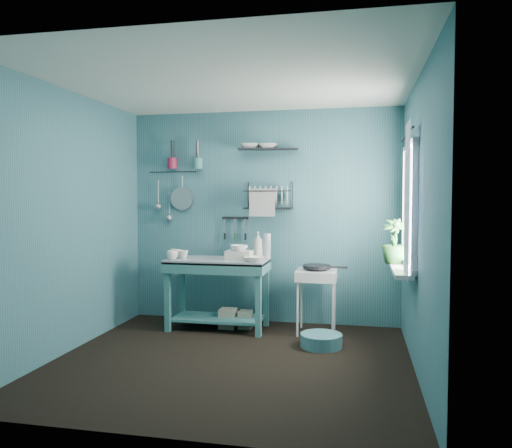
% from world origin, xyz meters
% --- Properties ---
extents(floor, '(3.20, 3.20, 0.00)m').
position_xyz_m(floor, '(0.00, 0.00, 0.00)').
color(floor, black).
rests_on(floor, ground).
extents(ceiling, '(3.20, 3.20, 0.00)m').
position_xyz_m(ceiling, '(0.00, 0.00, 2.50)').
color(ceiling, silver).
rests_on(ceiling, ground).
extents(wall_back, '(3.20, 0.00, 3.20)m').
position_xyz_m(wall_back, '(0.00, 1.50, 1.25)').
color(wall_back, '#376870').
rests_on(wall_back, ground).
extents(wall_front, '(3.20, 0.00, 3.20)m').
position_xyz_m(wall_front, '(0.00, -1.50, 1.25)').
color(wall_front, '#376870').
rests_on(wall_front, ground).
extents(wall_left, '(0.00, 3.00, 3.00)m').
position_xyz_m(wall_left, '(-1.60, 0.00, 1.25)').
color(wall_left, '#376870').
rests_on(wall_left, ground).
extents(wall_right, '(0.00, 3.00, 3.00)m').
position_xyz_m(wall_right, '(1.60, 0.00, 1.25)').
color(wall_right, '#376870').
rests_on(wall_right, ground).
extents(work_counter, '(1.19, 0.71, 0.79)m').
position_xyz_m(work_counter, '(-0.43, 1.05, 0.40)').
color(work_counter, '#387674').
rests_on(work_counter, floor).
extents(mug_left, '(0.12, 0.12, 0.10)m').
position_xyz_m(mug_left, '(-0.91, 0.89, 0.84)').
color(mug_left, white).
rests_on(mug_left, work_counter).
extents(mug_mid, '(0.14, 0.14, 0.09)m').
position_xyz_m(mug_mid, '(-0.81, 0.99, 0.84)').
color(mug_mid, white).
rests_on(mug_mid, work_counter).
extents(mug_right, '(0.17, 0.17, 0.10)m').
position_xyz_m(mug_right, '(-0.93, 1.05, 0.84)').
color(mug_right, white).
rests_on(mug_right, work_counter).
extents(wash_tub, '(0.28, 0.22, 0.10)m').
position_xyz_m(wash_tub, '(-0.18, 1.03, 0.84)').
color(wash_tub, beige).
rests_on(wash_tub, work_counter).
extents(tub_bowl, '(0.20, 0.19, 0.06)m').
position_xyz_m(tub_bowl, '(-0.18, 1.03, 0.92)').
color(tub_bowl, white).
rests_on(tub_bowl, wash_tub).
extents(soap_bottle, '(0.12, 0.12, 0.30)m').
position_xyz_m(soap_bottle, '(-0.01, 1.25, 0.94)').
color(soap_bottle, beige).
rests_on(soap_bottle, work_counter).
extents(water_bottle, '(0.09, 0.09, 0.28)m').
position_xyz_m(water_bottle, '(0.09, 1.27, 0.93)').
color(water_bottle, '#A0AAB2').
rests_on(water_bottle, work_counter).
extents(counter_bowl, '(0.22, 0.22, 0.05)m').
position_xyz_m(counter_bowl, '(0.02, 0.90, 0.82)').
color(counter_bowl, white).
rests_on(counter_bowl, work_counter).
extents(hotplate_stand, '(0.48, 0.48, 0.69)m').
position_xyz_m(hotplate_stand, '(0.67, 1.09, 0.35)').
color(hotplate_stand, silver).
rests_on(hotplate_stand, floor).
extents(frying_pan, '(0.30, 0.30, 0.03)m').
position_xyz_m(frying_pan, '(0.67, 1.09, 0.73)').
color(frying_pan, black).
rests_on(frying_pan, hotplate_stand).
extents(knife_strip, '(0.32, 0.03, 0.03)m').
position_xyz_m(knife_strip, '(-0.33, 1.47, 1.24)').
color(knife_strip, black).
rests_on(knife_strip, wall_back).
extents(dish_rack, '(0.56, 0.26, 0.32)m').
position_xyz_m(dish_rack, '(0.09, 1.37, 1.51)').
color(dish_rack, black).
rests_on(dish_rack, wall_back).
extents(upper_shelf, '(0.72, 0.30, 0.01)m').
position_xyz_m(upper_shelf, '(0.08, 1.40, 2.04)').
color(upper_shelf, black).
rests_on(upper_shelf, wall_back).
extents(shelf_bowl_left, '(0.27, 0.27, 0.06)m').
position_xyz_m(shelf_bowl_left, '(-0.14, 1.40, 2.06)').
color(shelf_bowl_left, white).
rests_on(shelf_bowl_left, upper_shelf).
extents(shelf_bowl_right, '(0.22, 0.22, 0.05)m').
position_xyz_m(shelf_bowl_right, '(0.08, 1.40, 2.03)').
color(shelf_bowl_right, white).
rests_on(shelf_bowl_right, upper_shelf).
extents(utensil_cup_magenta, '(0.11, 0.11, 0.13)m').
position_xyz_m(utensil_cup_magenta, '(-1.11, 1.42, 1.90)').
color(utensil_cup_magenta, '#9D1D3C').
rests_on(utensil_cup_magenta, wall_back).
extents(utensil_cup_teal, '(0.11, 0.11, 0.13)m').
position_xyz_m(utensil_cup_teal, '(-0.78, 1.42, 1.89)').
color(utensil_cup_teal, teal).
rests_on(utensil_cup_teal, wall_back).
extents(colander, '(0.28, 0.03, 0.28)m').
position_xyz_m(colander, '(-0.99, 1.45, 1.47)').
color(colander, '#9EA1A6').
rests_on(colander, wall_back).
extents(ladle_outer, '(0.01, 0.01, 0.30)m').
position_xyz_m(ladle_outer, '(-1.31, 1.46, 1.54)').
color(ladle_outer, '#9EA1A6').
rests_on(ladle_outer, wall_back).
extents(ladle_inner, '(0.01, 0.01, 0.30)m').
position_xyz_m(ladle_inner, '(-1.16, 1.46, 1.40)').
color(ladle_inner, '#9EA1A6').
rests_on(ladle_inner, wall_back).
extents(hook_rail, '(0.60, 0.01, 0.01)m').
position_xyz_m(hook_rail, '(-1.12, 1.47, 1.79)').
color(hook_rail, black).
rests_on(hook_rail, wall_back).
extents(window_glass, '(0.00, 1.10, 1.10)m').
position_xyz_m(window_glass, '(1.59, 0.45, 1.40)').
color(window_glass, white).
rests_on(window_glass, wall_right).
extents(windowsill, '(0.16, 0.95, 0.04)m').
position_xyz_m(windowsill, '(1.50, 0.45, 0.81)').
color(windowsill, silver).
rests_on(windowsill, wall_right).
extents(curtain, '(0.00, 1.35, 1.35)m').
position_xyz_m(curtain, '(1.52, 0.15, 1.45)').
color(curtain, white).
rests_on(curtain, wall_right).
extents(curtain_rod, '(0.02, 1.05, 0.02)m').
position_xyz_m(curtain_rod, '(1.54, 0.45, 2.05)').
color(curtain_rod, black).
rests_on(curtain_rod, wall_right).
extents(potted_plant, '(0.25, 0.25, 0.44)m').
position_xyz_m(potted_plant, '(1.46, 0.75, 1.05)').
color(potted_plant, '#29672B').
rests_on(potted_plant, windowsill).
extents(storage_tin_large, '(0.18, 0.18, 0.22)m').
position_xyz_m(storage_tin_large, '(-0.33, 1.10, 0.11)').
color(storage_tin_large, gray).
rests_on(storage_tin_large, floor).
extents(storage_tin_small, '(0.15, 0.15, 0.20)m').
position_xyz_m(storage_tin_small, '(-0.13, 1.13, 0.10)').
color(storage_tin_small, gray).
rests_on(storage_tin_small, floor).
extents(floor_basin, '(0.42, 0.42, 0.13)m').
position_xyz_m(floor_basin, '(0.76, 0.59, 0.07)').
color(floor_basin, teal).
rests_on(floor_basin, floor).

